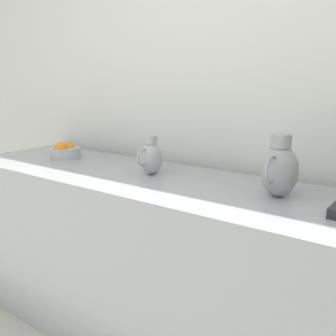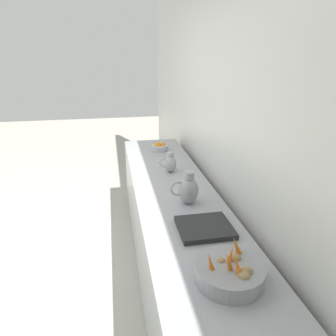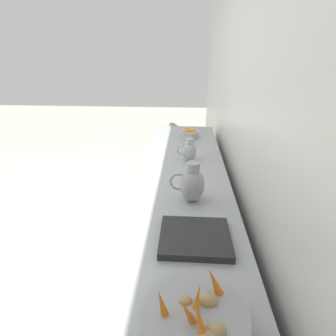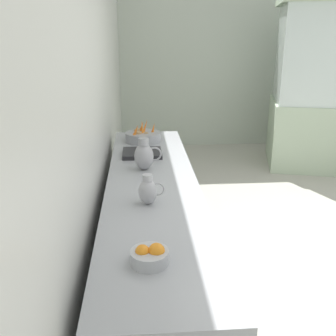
{
  "view_description": "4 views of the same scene",
  "coord_description": "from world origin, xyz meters",
  "px_view_note": "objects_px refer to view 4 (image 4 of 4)",
  "views": [
    {
      "loc": [
        -0.08,
        0.97,
        1.35
      ],
      "look_at": [
        -1.44,
        -0.05,
        0.97
      ],
      "focal_mm": 42.05,
      "sensor_mm": 36.0,
      "label": 1
    },
    {
      "loc": [
        -1.04,
        2.4,
        1.97
      ],
      "look_at": [
        -1.5,
        -0.06,
        1.0
      ],
      "focal_mm": 32.64,
      "sensor_mm": 36.0,
      "label": 2
    },
    {
      "loc": [
        -1.52,
        1.84,
        1.73
      ],
      "look_at": [
        -1.4,
        0.09,
        0.96
      ],
      "focal_mm": 28.36,
      "sensor_mm": 36.0,
      "label": 3
    },
    {
      "loc": [
        -1.6,
        -2.49,
        1.91
      ],
      "look_at": [
        -1.39,
        0.21,
        0.97
      ],
      "focal_mm": 41.78,
      "sensor_mm": 36.0,
      "label": 4
    }
  ],
  "objects_px": {
    "orange_bowl": "(150,255)",
    "metal_pitcher_tall": "(144,156)",
    "metal_pitcher_short": "(148,191)",
    "vegetable_colander": "(143,136)",
    "glass_block_booth": "(329,88)"
  },
  "relations": [
    {
      "from": "glass_block_booth",
      "to": "metal_pitcher_tall",
      "type": "bearing_deg",
      "value": -136.35
    },
    {
      "from": "vegetable_colander",
      "to": "metal_pitcher_short",
      "type": "xyz_separation_m",
      "value": [
        0.01,
        -1.49,
        0.04
      ]
    },
    {
      "from": "orange_bowl",
      "to": "metal_pitcher_tall",
      "type": "height_order",
      "value": "metal_pitcher_tall"
    },
    {
      "from": "metal_pitcher_tall",
      "to": "glass_block_booth",
      "type": "xyz_separation_m",
      "value": [
        2.71,
        2.58,
        0.15
      ]
    },
    {
      "from": "vegetable_colander",
      "to": "glass_block_booth",
      "type": "distance_m",
      "value": 3.23
    },
    {
      "from": "orange_bowl",
      "to": "metal_pitcher_short",
      "type": "xyz_separation_m",
      "value": [
        0.01,
        0.67,
        0.05
      ]
    },
    {
      "from": "metal_pitcher_short",
      "to": "glass_block_booth",
      "type": "xyz_separation_m",
      "value": [
        2.7,
        3.23,
        0.18
      ]
    },
    {
      "from": "orange_bowl",
      "to": "metal_pitcher_tall",
      "type": "bearing_deg",
      "value": 90.05
    },
    {
      "from": "orange_bowl",
      "to": "metal_pitcher_short",
      "type": "relative_size",
      "value": 0.94
    },
    {
      "from": "orange_bowl",
      "to": "glass_block_booth",
      "type": "bearing_deg",
      "value": 55.27
    },
    {
      "from": "orange_bowl",
      "to": "metal_pitcher_short",
      "type": "height_order",
      "value": "metal_pitcher_short"
    },
    {
      "from": "vegetable_colander",
      "to": "metal_pitcher_tall",
      "type": "distance_m",
      "value": 0.85
    },
    {
      "from": "vegetable_colander",
      "to": "glass_block_booth",
      "type": "bearing_deg",
      "value": 32.72
    },
    {
      "from": "metal_pitcher_tall",
      "to": "glass_block_booth",
      "type": "bearing_deg",
      "value": 43.65
    },
    {
      "from": "metal_pitcher_tall",
      "to": "metal_pitcher_short",
      "type": "height_order",
      "value": "metal_pitcher_tall"
    }
  ]
}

